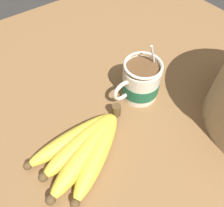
% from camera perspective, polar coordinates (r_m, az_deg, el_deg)
% --- Properties ---
extents(table, '(1.12, 1.12, 0.04)m').
position_cam_1_polar(table, '(0.52, 3.83, -4.35)').
color(table, brown).
rests_on(table, ground).
extents(coffee_mug, '(0.14, 0.09, 0.14)m').
position_cam_1_polar(coffee_mug, '(0.52, 7.44, 5.65)').
color(coffee_mug, beige).
rests_on(coffee_mug, table).
extents(banana_bunch, '(0.23, 0.15, 0.04)m').
position_cam_1_polar(banana_bunch, '(0.45, -7.19, -11.32)').
color(banana_bunch, '#4C381E').
rests_on(banana_bunch, table).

